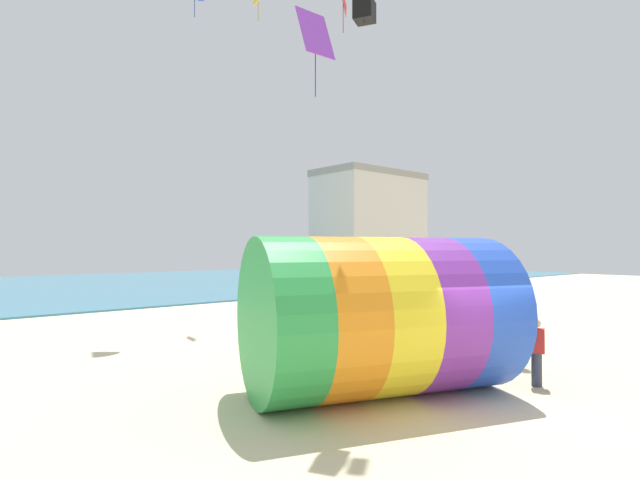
% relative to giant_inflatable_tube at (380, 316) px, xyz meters
% --- Properties ---
extents(ground_plane, '(120.00, 120.00, 0.00)m').
position_rel_giant_inflatable_tube_xyz_m(ground_plane, '(1.10, -1.63, -1.77)').
color(ground_plane, beige).
extents(sea, '(120.00, 40.00, 0.10)m').
position_rel_giant_inflatable_tube_xyz_m(sea, '(1.10, 39.37, -1.72)').
color(sea, teal).
rests_on(sea, ground).
extents(giant_inflatable_tube, '(6.60, 5.34, 3.54)m').
position_rel_giant_inflatable_tube_xyz_m(giant_inflatable_tube, '(0.00, 0.00, 0.00)').
color(giant_inflatable_tube, green).
rests_on(giant_inflatable_tube, ground).
extents(kite_handler, '(0.35, 0.42, 1.60)m').
position_rel_giant_inflatable_tube_xyz_m(kite_handler, '(3.34, -2.00, -0.96)').
color(kite_handler, '#383D56').
rests_on(kite_handler, ground).
extents(kite_purple_diamond, '(1.14, 0.61, 2.71)m').
position_rel_giant_inflatable_tube_xyz_m(kite_purple_diamond, '(1.37, 3.80, 8.02)').
color(kite_purple_diamond, purple).
extents(bystander_near_water, '(0.41, 0.41, 1.76)m').
position_rel_giant_inflatable_tube_xyz_m(bystander_near_water, '(11.79, 11.78, -0.86)').
color(bystander_near_water, '#383D56').
rests_on(bystander_near_water, ground).
extents(bystander_mid_beach, '(0.32, 0.41, 1.79)m').
position_rel_giant_inflatable_tube_xyz_m(bystander_mid_beach, '(4.78, 11.53, -0.84)').
color(bystander_mid_beach, '#383D56').
rests_on(bystander_mid_beach, ground).
extents(promenade_building, '(8.75, 5.12, 9.46)m').
position_rel_giant_inflatable_tube_xyz_m(promenade_building, '(20.95, 19.83, 2.97)').
color(promenade_building, beige).
rests_on(promenade_building, ground).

